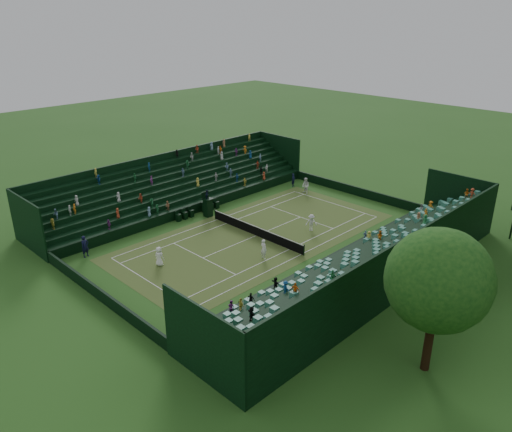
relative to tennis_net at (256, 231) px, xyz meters
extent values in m
plane|color=#295A1C|center=(0.00, 0.00, -0.53)|extent=(160.00, 160.00, 0.00)
cube|color=#306521|center=(0.00, 0.00, -0.52)|extent=(12.97, 26.77, 0.01)
cube|color=black|center=(0.00, 15.88, -0.03)|extent=(17.17, 0.20, 1.00)
cube|color=black|center=(0.00, -15.88, -0.03)|extent=(17.17, 0.20, 1.00)
cube|color=black|center=(8.48, 0.00, -0.03)|extent=(0.20, 31.77, 1.00)
cube|color=black|center=(-8.48, 0.00, -0.03)|extent=(0.20, 31.77, 1.00)
cube|color=black|center=(8.98, 0.00, -0.03)|extent=(0.80, 32.00, 1.00)
cube|color=black|center=(9.79, 0.00, 0.20)|extent=(0.80, 32.00, 1.45)
cube|color=black|center=(10.58, 0.00, 0.42)|extent=(0.80, 32.00, 1.90)
cube|color=black|center=(11.38, 0.00, 0.65)|extent=(0.80, 32.00, 2.35)
cube|color=black|center=(12.18, 0.00, 0.87)|extent=(0.80, 32.00, 2.80)
cube|color=black|center=(12.98, 0.00, 1.10)|extent=(0.80, 32.00, 3.25)
cube|color=black|center=(13.79, 0.00, 1.32)|extent=(0.80, 32.00, 3.70)
cube|color=black|center=(14.59, 0.00, 1.55)|extent=(0.80, 32.00, 4.15)
cube|color=black|center=(15.08, 0.00, 1.92)|extent=(0.20, 32.00, 4.90)
cube|color=black|center=(-8.98, 0.00, -0.03)|extent=(0.80, 32.00, 1.00)
cube|color=black|center=(-9.79, 0.00, 0.20)|extent=(0.80, 32.00, 1.45)
cube|color=black|center=(-10.58, 0.00, 0.42)|extent=(0.80, 32.00, 1.90)
cube|color=black|center=(-11.38, 0.00, 0.65)|extent=(0.80, 32.00, 2.35)
cube|color=black|center=(-12.18, 0.00, 0.87)|extent=(0.80, 32.00, 2.80)
cube|color=black|center=(-12.98, 0.00, 1.10)|extent=(0.80, 32.00, 3.25)
cube|color=black|center=(-13.79, 0.00, 1.32)|extent=(0.80, 32.00, 3.70)
cube|color=black|center=(-14.59, 0.00, 1.55)|extent=(0.80, 32.00, 4.15)
cube|color=black|center=(-15.08, 0.00, 1.92)|extent=(0.20, 32.00, 4.90)
cylinder|color=black|center=(-5.79, 0.00, 0.00)|extent=(0.10, 0.10, 1.06)
cylinder|color=black|center=(5.79, 0.00, 0.00)|extent=(0.10, 0.10, 1.06)
cube|color=black|center=(0.00, 0.00, -0.07)|extent=(11.57, 0.02, 0.86)
cube|color=white|center=(0.00, 0.00, 0.40)|extent=(11.57, 0.04, 0.07)
cylinder|color=black|center=(20.14, -6.25, 1.07)|extent=(0.50, 0.50, 3.19)
sphere|color=#144614|center=(20.14, -6.25, 5.39)|extent=(5.82, 5.82, 5.82)
cube|color=black|center=(-6.86, -0.03, 0.38)|extent=(0.71, 0.71, 1.82)
cube|color=black|center=(-6.86, -0.03, 1.34)|extent=(0.91, 0.91, 0.10)
cube|color=black|center=(-7.21, -0.03, 1.70)|extent=(0.08, 0.91, 0.71)
imported|color=black|center=(-6.86, -0.03, 1.87)|extent=(0.50, 0.56, 0.94)
cube|color=black|center=(-7.97, -2.94, -0.16)|extent=(0.46, 0.46, 0.73)
cube|color=black|center=(-8.20, -2.94, 0.30)|extent=(0.05, 0.46, 0.46)
cube|color=black|center=(-7.97, -2.14, -0.16)|extent=(0.46, 0.46, 0.73)
cube|color=black|center=(-8.20, -2.14, 0.30)|extent=(0.05, 0.46, 0.46)
cube|color=black|center=(-7.97, -1.34, -0.16)|extent=(0.46, 0.46, 0.73)
cube|color=black|center=(-8.20, -1.34, 0.30)|extent=(0.05, 0.46, 0.46)
cube|color=black|center=(-7.97, 0.46, -0.16)|extent=(0.46, 0.46, 0.73)
cube|color=black|center=(-8.20, 0.46, 0.30)|extent=(0.05, 0.46, 0.46)
cube|color=black|center=(-7.97, 1.26, -0.16)|extent=(0.46, 0.46, 0.73)
cube|color=black|center=(-8.20, 1.26, 0.30)|extent=(0.05, 0.46, 0.46)
cube|color=black|center=(-7.97, 2.06, -0.16)|extent=(0.46, 0.46, 0.73)
cube|color=black|center=(-8.20, 2.06, 0.30)|extent=(0.05, 0.46, 0.46)
imported|color=white|center=(-1.48, -9.73, 0.31)|extent=(0.95, 0.78, 1.67)
imported|color=white|center=(3.70, -2.80, 0.36)|extent=(0.68, 0.48, 1.78)
imported|color=white|center=(-4.21, 12.27, 0.41)|extent=(1.00, 0.84, 1.86)
imported|color=white|center=(2.86, 4.57, 0.30)|extent=(1.20, 1.17, 1.65)
imported|color=black|center=(-6.86, 13.19, 0.27)|extent=(0.53, 0.66, 1.59)
imported|color=black|center=(-7.26, -13.22, 0.44)|extent=(0.56, 0.76, 1.92)
camera|label=1|loc=(29.79, -29.94, 18.86)|focal=35.00mm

